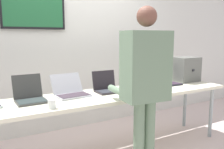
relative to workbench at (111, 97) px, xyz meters
The scene contains 11 objects.
back_wall 1.27m from the workbench, 90.70° to the left, with size 8.00×0.11×2.62m.
workbench is the anchor object (origin of this frame).
equipment_box 1.41m from the workbench, ahead, with size 0.37×0.32×0.37m.
laptop_station_1 0.93m from the workbench, behind, with size 0.31×0.35×0.27m.
laptop_station_2 0.49m from the workbench, 161.80° to the left, with size 0.39×0.40×0.24m.
laptop_station_3 0.16m from the workbench, 86.71° to the left, with size 0.31×0.29×0.25m.
laptop_station_4 0.51m from the workbench, 14.62° to the left, with size 0.33×0.35×0.24m.
laptop_station_5 0.97m from the workbench, ahead, with size 0.36×0.35×0.25m.
person 0.70m from the workbench, 87.83° to the right, with size 0.47×0.61×1.74m.
coffee_mug 0.83m from the workbench, 162.45° to the right, with size 0.08×0.08×0.09m.
paper_sheet 0.32m from the workbench, 147.21° to the right, with size 0.28×0.34×0.00m.
Camera 1 is at (-1.39, -2.46, 1.46)m, focal length 38.73 mm.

